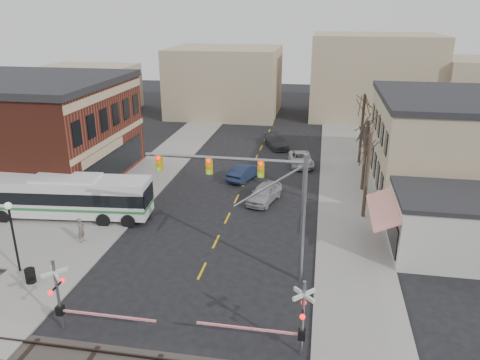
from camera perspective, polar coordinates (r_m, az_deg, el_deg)
name	(u,v)px	position (r m, az deg, el deg)	size (l,w,h in m)	color
ground	(193,289)	(28.38, -5.70, -13.06)	(160.00, 160.00, 0.00)	black
sidewalk_west	(156,170)	(48.30, -10.26, 1.23)	(5.00, 60.00, 0.12)	gray
sidewalk_east	(346,181)	(45.53, 12.82, -0.14)	(5.00, 60.00, 0.12)	gray
awning_shop	(457,225)	(33.87, 24.90, -5.02)	(9.74, 6.20, 4.30)	beige
tree_east_a	(367,176)	(36.95, 15.21, 0.50)	(0.28, 0.28, 6.75)	#382B21
tree_east_b	(365,156)	(42.73, 14.99, 2.87)	(0.28, 0.28, 6.30)	#382B21
tree_east_c	(362,129)	(50.32, 14.62, 6.02)	(0.28, 0.28, 7.20)	#382B21
transit_bus	(68,196)	(38.59, -20.22, -1.84)	(12.92, 3.98, 3.27)	silver
traffic_signal_mast	(258,190)	(26.88, 2.24, -1.21)	(9.43, 0.30, 8.00)	gray
rr_crossing_west	(66,296)	(25.63, -20.47, -13.16)	(5.60, 1.36, 4.00)	gray
rr_crossing_east	(293,318)	(22.82, 6.52, -16.39)	(5.60, 1.36, 4.00)	gray
street_lamp	(11,223)	(31.37, -26.11, -4.72)	(0.44, 0.44, 4.62)	black
trash_bin	(30,276)	(31.01, -24.19, -10.58)	(0.60, 0.60, 0.89)	black
car_a	(264,193)	(39.69, 2.98, -1.60)	(1.83, 4.56, 1.55)	#99989C
car_b	(245,172)	(44.87, 0.55, 1.02)	(1.60, 4.58, 1.51)	#18223C
car_c	(301,159)	(49.31, 7.47, 2.54)	(2.24, 4.87, 1.35)	#BCBCBC
car_d	(276,142)	(55.45, 4.46, 4.67)	(1.94, 4.78, 1.39)	#38393C
pedestrian_near	(81,230)	(34.52, -18.82, -5.80)	(0.65, 0.43, 1.78)	#63584F
pedestrian_far	(101,204)	(38.31, -16.60, -2.87)	(0.90, 0.70, 1.85)	#373F61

